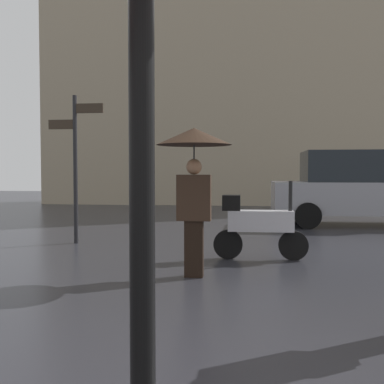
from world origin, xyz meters
TOP-DOWN VIEW (x-y plane):
  - pedestrian_with_umbrella at (-0.16, 3.78)m, footprint 0.98×0.98m
  - parked_scooter at (0.70, 5.08)m, footprint 1.47×0.32m
  - parked_car_left at (3.40, 10.06)m, footprint 4.51×2.05m
  - street_signpost at (-2.74, 6.32)m, footprint 1.08×0.08m
  - building_block at (0.00, 17.85)m, footprint 16.57×2.48m

SIDE VIEW (x-z plane):
  - parked_scooter at x=0.70m, z-range -0.06..1.18m
  - parked_car_left at x=3.40m, z-range 0.01..1.93m
  - pedestrian_with_umbrella at x=-0.16m, z-range 0.58..2.52m
  - street_signpost at x=-2.74m, z-range 0.31..3.14m
  - building_block at x=0.00m, z-range 0.00..12.89m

